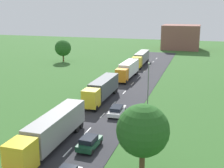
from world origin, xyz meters
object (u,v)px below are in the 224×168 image
truck_second (102,89)px  truck_fourth (141,58)px  lamppost_second (148,82)px  car_third (117,110)px  truck_third (128,69)px  tree_oak (63,48)px  car_second (89,142)px  truck_lead (51,130)px  distant_building (181,37)px  tree_maple (143,131)px

truck_second → truck_fourth: 35.06m
truck_fourth → lamppost_second: lamppost_second is taller
car_third → lamppost_second: bearing=54.3°
truck_second → truck_third: (0.36, 17.65, 0.02)m
truck_second → truck_fourth: truck_second is taller
lamppost_second → tree_oak: bearing=132.6°
truck_third → car_third: size_ratio=2.60×
truck_second → car_second: size_ratio=3.27×
truck_lead → truck_fourth: (-0.35, 54.41, -0.12)m
truck_third → distant_building: (7.76, 55.52, 2.51)m
lamppost_second → tree_maple: size_ratio=1.00×
truck_lead → tree_maple: size_ratio=1.96×
car_second → truck_second: bearing=104.2°
truck_fourth → lamppost_second: size_ratio=1.86×
truck_third → car_third: 24.63m
tree_maple → truck_third: bearing=105.7°
truck_second → distant_building: distant_building is taller
truck_lead → tree_oak: (-24.16, 53.22, 1.93)m
truck_third → car_third: truck_third is taller
truck_lead → distant_building: distant_building is taller
distant_building → truck_third: bearing=-98.0°
truck_second → distant_building: 73.66m
tree_maple → truck_second: bearing=117.2°
truck_lead → distant_building: 92.87m
truck_lead → truck_third: truck_lead is taller
truck_fourth → tree_maple: (11.80, -57.93, 2.97)m
truck_second → tree_oak: (-23.84, 33.87, 2.00)m
truck_lead → truck_third: size_ratio=1.24×
truck_third → truck_fourth: truck_third is taller
truck_fourth → tree_maple: bearing=-78.5°
truck_lead → car_second: bearing=12.3°
truck_lead → lamppost_second: (8.12, 18.06, 2.05)m
truck_lead → tree_oak: 58.48m
truck_lead → tree_oak: bearing=114.4°
car_third → distant_building: 79.90m
truck_lead → car_second: (4.35, 0.94, -1.36)m
tree_oak → tree_maple: tree_maple is taller
truck_lead → lamppost_second: lamppost_second is taller
car_third → distant_building: bearing=87.5°
car_second → lamppost_second: bearing=77.6°
truck_third → distant_building: size_ratio=0.85×
truck_third → distant_building: 56.11m
truck_lead → car_second: truck_lead is taller
tree_maple → distant_building: distant_building is taller
truck_fourth → truck_third: bearing=-88.7°
tree_maple → distant_building: 96.10m
truck_fourth → truck_second: bearing=-89.9°
truck_lead → truck_second: truck_lead is taller
car_third → tree_maple: bearing=-66.4°
truck_third → car_second: truck_third is taller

